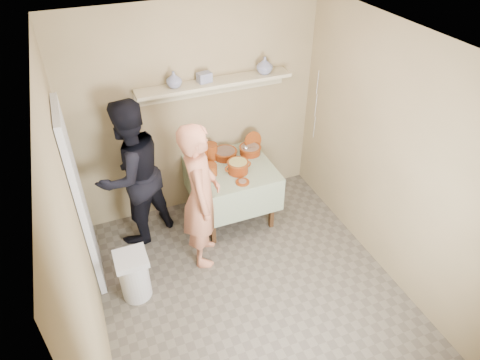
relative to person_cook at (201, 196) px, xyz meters
name	(u,v)px	position (x,y,z in m)	size (l,w,h in m)	color
ground	(253,294)	(0.30, -0.75, -0.86)	(3.50, 3.50, 0.00)	#61594C
tile_panel	(81,201)	(-1.16, 0.20, 0.14)	(0.06, 0.70, 2.00)	silver
plate_stack_a	(202,152)	(0.27, 0.81, 0.01)	(0.16, 0.16, 0.21)	maroon
plate_stack_b	(211,151)	(0.38, 0.80, 0.00)	(0.17, 0.17, 0.20)	maroon
bowl_stack	(211,170)	(0.28, 0.46, -0.03)	(0.13, 0.13, 0.13)	maroon
empty_bowl	(209,167)	(0.29, 0.59, -0.07)	(0.19, 0.19, 0.05)	maroon
propped_lid	(253,141)	(0.95, 0.80, 0.02)	(0.24, 0.24, 0.02)	maroon
vase_right	(265,65)	(1.10, 0.87, 0.96)	(0.19, 0.19, 0.20)	navy
vase_left	(174,79)	(0.03, 0.88, 0.95)	(0.17, 0.17, 0.18)	navy
ceramic_box	(204,77)	(0.38, 0.89, 0.92)	(0.15, 0.11, 0.11)	navy
person_cook	(201,196)	(0.00, 0.00, 0.00)	(0.63, 0.41, 1.72)	#CA7957
person_helper	(131,174)	(-0.60, 0.64, 0.03)	(0.86, 0.67, 1.78)	black
room_shell	(257,169)	(0.30, -0.75, 0.75)	(3.04, 3.54, 2.62)	#9E8B60
serving_table	(231,175)	(0.55, 0.53, -0.22)	(0.97, 0.97, 0.76)	#4C2D16
cazuela_meat_a	(225,153)	(0.55, 0.75, -0.04)	(0.30, 0.30, 0.10)	#601A03
cazuela_meat_b	(250,149)	(0.87, 0.72, -0.04)	(0.28, 0.28, 0.10)	#601A03
ladle	(246,148)	(0.81, 0.69, 0.01)	(0.08, 0.26, 0.19)	silver
cazuela_rice	(238,166)	(0.58, 0.40, -0.01)	(0.33, 0.25, 0.14)	#601A03
front_plate	(242,182)	(0.55, 0.18, -0.09)	(0.16, 0.16, 0.03)	maroon
wall_shelf	(214,84)	(0.50, 0.90, 0.82)	(1.80, 0.25, 0.21)	#C3B991
trash_bin	(134,276)	(-0.84, -0.29, -0.57)	(0.32, 0.32, 0.56)	silver
electrical_cord	(316,105)	(1.77, 0.73, 0.39)	(0.01, 0.05, 0.90)	silver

